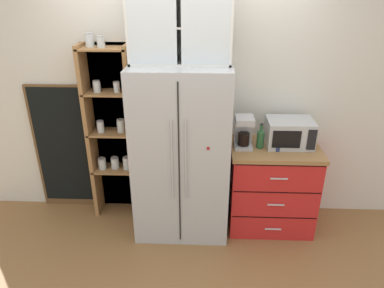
% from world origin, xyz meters
% --- Properties ---
extents(ground_plane, '(10.73, 10.73, 0.00)m').
position_xyz_m(ground_plane, '(0.00, 0.00, 0.00)').
color(ground_plane, olive).
extents(wall_back_cream, '(5.02, 0.10, 2.55)m').
position_xyz_m(wall_back_cream, '(0.00, 0.40, 1.27)').
color(wall_back_cream, silver).
rests_on(wall_back_cream, ground).
extents(refrigerator, '(0.90, 0.70, 1.71)m').
position_xyz_m(refrigerator, '(0.00, 0.01, 0.86)').
color(refrigerator, '#B7BABF').
rests_on(refrigerator, ground).
extents(pantry_shelf_column, '(0.52, 0.29, 1.93)m').
position_xyz_m(pantry_shelf_column, '(-0.73, 0.29, 0.96)').
color(pantry_shelf_column, brown).
rests_on(pantry_shelf_column, ground).
extents(counter_cabinet, '(0.86, 0.60, 0.90)m').
position_xyz_m(counter_cabinet, '(0.91, 0.07, 0.45)').
color(counter_cabinet, red).
rests_on(counter_cabinet, ground).
extents(microwave, '(0.44, 0.33, 0.26)m').
position_xyz_m(microwave, '(1.04, 0.11, 1.03)').
color(microwave, '#B7BABF').
rests_on(microwave, counter_cabinet).
extents(coffee_maker, '(0.17, 0.20, 0.31)m').
position_xyz_m(coffee_maker, '(0.59, 0.07, 1.06)').
color(coffee_maker, '#B7B7BC').
rests_on(coffee_maker, counter_cabinet).
extents(mug_navy, '(0.11, 0.07, 0.09)m').
position_xyz_m(mug_navy, '(0.91, -0.01, 0.95)').
color(mug_navy, navy).
rests_on(mug_navy, counter_cabinet).
extents(mug_red, '(0.11, 0.07, 0.08)m').
position_xyz_m(mug_red, '(0.91, 0.01, 0.94)').
color(mug_red, red).
rests_on(mug_red, counter_cabinet).
extents(bottle_green, '(0.07, 0.07, 0.25)m').
position_xyz_m(bottle_green, '(0.75, 0.05, 1.01)').
color(bottle_green, '#285B33').
rests_on(bottle_green, counter_cabinet).
extents(upper_cabinet, '(0.87, 0.32, 0.62)m').
position_xyz_m(upper_cabinet, '(0.00, 0.06, 2.02)').
color(upper_cabinet, silver).
rests_on(upper_cabinet, refrigerator).
extents(chalkboard_menu, '(0.60, 0.04, 1.42)m').
position_xyz_m(chalkboard_menu, '(-1.31, 0.33, 0.71)').
color(chalkboard_menu, brown).
rests_on(chalkboard_menu, ground).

